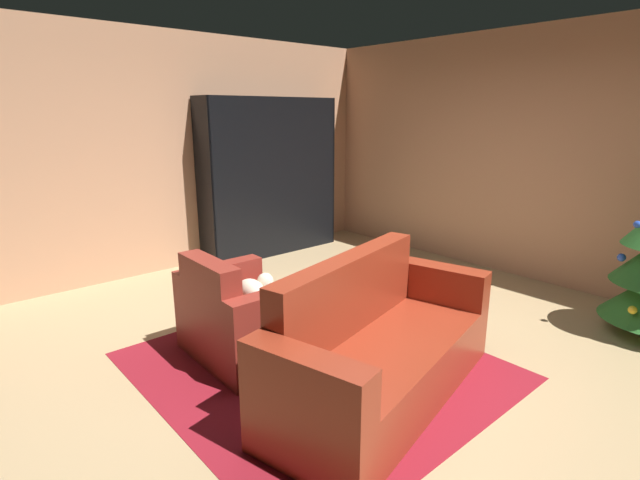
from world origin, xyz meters
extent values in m
plane|color=tan|center=(0.00, 0.00, 0.00)|extent=(7.34, 7.34, 0.00)
cube|color=tan|center=(0.00, 2.74, 1.38)|extent=(6.23, 0.06, 2.76)
cube|color=tan|center=(-3.09, 0.00, 1.38)|extent=(0.06, 5.55, 2.76)
cube|color=maroon|center=(-0.10, -0.43, 0.00)|extent=(2.48, 2.29, 0.01)
cube|color=black|center=(-2.65, 1.12, 1.02)|extent=(0.03, 1.94, 2.04)
cube|color=black|center=(-2.84, 2.08, 1.02)|extent=(0.40, 0.03, 2.04)
cube|color=black|center=(-2.84, 0.16, 1.02)|extent=(0.40, 0.03, 2.04)
cube|color=black|center=(-2.84, 1.12, 0.01)|extent=(0.37, 1.89, 0.03)
cube|color=black|center=(-2.84, 1.12, 0.35)|extent=(0.37, 1.89, 0.03)
cube|color=black|center=(-2.84, 1.12, 0.68)|extent=(0.37, 1.89, 0.02)
cube|color=black|center=(-2.84, 1.12, 1.02)|extent=(0.37, 1.89, 0.02)
cube|color=black|center=(-2.84, 1.12, 1.36)|extent=(0.37, 1.89, 0.02)
cube|color=black|center=(-2.84, 1.12, 1.69)|extent=(0.37, 1.89, 0.02)
cube|color=black|center=(-2.84, 1.12, 2.03)|extent=(0.37, 1.89, 0.03)
cube|color=black|center=(-2.99, 1.12, 0.97)|extent=(0.05, 0.86, 0.54)
cube|color=black|center=(-2.97, 1.12, 0.97)|extent=(0.03, 0.89, 0.57)
cube|color=purple|center=(-2.89, 2.03, 0.13)|extent=(0.27, 0.04, 0.20)
cube|color=#B6B48E|center=(-2.90, 1.98, 0.12)|extent=(0.25, 0.03, 0.19)
cube|color=orange|center=(-2.93, 1.95, 0.14)|extent=(0.19, 0.03, 0.24)
cube|color=orange|center=(-2.92, 1.90, 0.16)|extent=(0.21, 0.04, 0.27)
cube|color=#98458C|center=(-2.89, 1.85, 0.14)|extent=(0.27, 0.05, 0.23)
cube|color=orange|center=(-2.92, 1.80, 0.12)|extent=(0.21, 0.03, 0.20)
cube|color=#127099|center=(-2.91, 1.76, 0.15)|extent=(0.24, 0.03, 0.25)
cube|color=#318B38|center=(-2.93, 2.01, 0.45)|extent=(0.20, 0.04, 0.17)
cube|color=navy|center=(-2.91, 1.96, 0.46)|extent=(0.23, 0.04, 0.20)
cube|color=orange|center=(-2.91, 1.91, 0.50)|extent=(0.23, 0.04, 0.27)
cube|color=orange|center=(-2.89, 1.87, 0.46)|extent=(0.26, 0.03, 0.20)
cube|color=#22727F|center=(-2.91, 1.83, 0.46)|extent=(0.24, 0.04, 0.19)
cube|color=orange|center=(-2.88, 1.78, 0.49)|extent=(0.29, 0.04, 0.26)
cube|color=#397B34|center=(-2.91, 2.01, 1.48)|extent=(0.24, 0.05, 0.22)
cube|color=#248B35|center=(-2.92, 1.96, 1.48)|extent=(0.22, 0.04, 0.22)
cube|color=orange|center=(-2.91, 1.92, 1.47)|extent=(0.24, 0.03, 0.19)
cube|color=teal|center=(-2.92, 1.88, 1.47)|extent=(0.21, 0.04, 0.20)
cube|color=red|center=(-2.91, 1.84, 1.49)|extent=(0.23, 0.04, 0.23)
cube|color=#B2A29D|center=(-2.93, 1.80, 1.47)|extent=(0.19, 0.03, 0.20)
cube|color=#367744|center=(-2.90, 1.75, 1.49)|extent=(0.25, 0.03, 0.24)
cube|color=gold|center=(-2.93, 1.71, 1.49)|extent=(0.19, 0.03, 0.24)
cube|color=#C1B292|center=(-2.93, 1.67, 1.46)|extent=(0.20, 0.04, 0.19)
cube|color=#B1331B|center=(-2.94, 2.02, 1.82)|extent=(0.18, 0.04, 0.23)
cube|color=#308A41|center=(-2.89, 1.98, 1.82)|extent=(0.27, 0.04, 0.24)
cube|color=#3E8D4B|center=(-2.90, 1.93, 1.80)|extent=(0.25, 0.05, 0.19)
cube|color=#BC3532|center=(-2.91, 1.88, 1.80)|extent=(0.23, 0.04, 0.18)
cube|color=#11768F|center=(-2.93, 1.83, 1.84)|extent=(0.19, 0.03, 0.28)
cube|color=red|center=(-2.93, 1.79, 1.82)|extent=(0.19, 0.04, 0.24)
cube|color=#B59D96|center=(-2.88, 1.75, 1.80)|extent=(0.29, 0.03, 0.19)
cube|color=teal|center=(-2.90, 1.71, 1.83)|extent=(0.26, 0.05, 0.26)
cube|color=maroon|center=(-0.62, -0.72, 0.21)|extent=(0.66, 0.76, 0.41)
cube|color=maroon|center=(-0.62, -1.01, 0.62)|extent=(0.65, 0.18, 0.42)
cube|color=maroon|center=(-0.22, -0.72, 0.32)|extent=(0.16, 0.75, 0.64)
cube|color=maroon|center=(-1.02, -0.71, 0.32)|extent=(0.16, 0.75, 0.64)
ellipsoid|color=beige|center=(-0.64, -0.64, 0.50)|extent=(0.28, 0.19, 0.18)
sphere|color=beige|center=(-0.63, -0.51, 0.56)|extent=(0.13, 0.13, 0.13)
cube|color=maroon|center=(0.49, -0.34, 0.20)|extent=(1.11, 1.69, 0.40)
cube|color=maroon|center=(0.19, -0.41, 0.66)|extent=(0.53, 1.56, 0.53)
cube|color=maroon|center=(0.69, -1.19, 0.35)|extent=(0.79, 0.36, 0.69)
cube|color=maroon|center=(0.28, 0.51, 0.35)|extent=(0.79, 0.36, 0.69)
cylinder|color=black|center=(-0.02, -0.37, 0.23)|extent=(0.04, 0.04, 0.45)
cylinder|color=black|center=(-0.35, -0.18, 0.23)|extent=(0.04, 0.04, 0.45)
cylinder|color=black|center=(-0.35, -0.55, 0.23)|extent=(0.04, 0.04, 0.45)
cylinder|color=silver|center=(-0.24, -0.37, 0.46)|extent=(0.78, 0.78, 0.02)
cube|color=gray|center=(-0.24, -0.33, 0.49)|extent=(0.23, 0.19, 0.03)
cube|color=#DAC254|center=(-0.25, -0.32, 0.51)|extent=(0.17, 0.13, 0.02)
cube|color=#3A568B|center=(-0.26, -0.33, 0.54)|extent=(0.21, 0.15, 0.03)
cube|color=#E1B251|center=(-0.24, -0.33, 0.56)|extent=(0.22, 0.14, 0.02)
cylinder|color=#21622A|center=(-0.05, -0.27, 0.57)|extent=(0.06, 0.06, 0.19)
cylinder|color=#21622A|center=(-0.05, -0.27, 0.69)|extent=(0.03, 0.03, 0.06)
sphere|color=blue|center=(1.13, 1.92, 0.67)|extent=(0.07, 0.07, 0.07)
sphere|color=blue|center=(1.21, 1.87, 0.98)|extent=(0.06, 0.06, 0.06)
sphere|color=yellow|center=(1.32, 1.73, 0.30)|extent=(0.07, 0.07, 0.07)
camera|label=1|loc=(2.37, -2.56, 1.86)|focal=26.98mm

